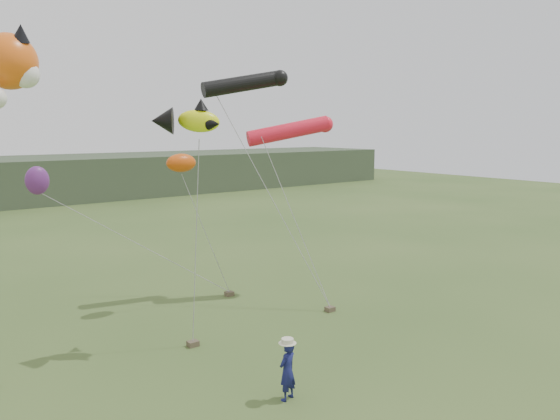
# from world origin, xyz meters

# --- Properties ---
(ground) EXTENTS (120.00, 120.00, 0.00)m
(ground) POSITION_xyz_m (0.00, 0.00, 0.00)
(ground) COLOR #385123
(ground) RESTS_ON ground
(festival_attendant) EXTENTS (0.64, 0.50, 1.53)m
(festival_attendant) POSITION_xyz_m (-0.74, -0.08, 0.76)
(festival_attendant) COLOR #151951
(festival_attendant) RESTS_ON ground
(sandbag_anchors) EXTENTS (13.41, 5.63, 0.17)m
(sandbag_anchors) POSITION_xyz_m (-1.71, 4.94, 0.09)
(sandbag_anchors) COLOR brown
(sandbag_anchors) RESTS_ON ground
(fish_kite) EXTENTS (2.25, 1.47, 1.07)m
(fish_kite) POSITION_xyz_m (-0.95, 4.56, 7.04)
(fish_kite) COLOR #EBFC11
(fish_kite) RESTS_ON ground
(tube_kites) EXTENTS (5.03, 2.68, 3.06)m
(tube_kites) POSITION_xyz_m (4.56, 7.51, 7.63)
(tube_kites) COLOR black
(tube_kites) RESTS_ON ground
(misc_kites) EXTENTS (4.78, 6.02, 1.76)m
(misc_kites) POSITION_xyz_m (-1.51, 10.93, 5.06)
(misc_kites) COLOR #D64B0C
(misc_kites) RESTS_ON ground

